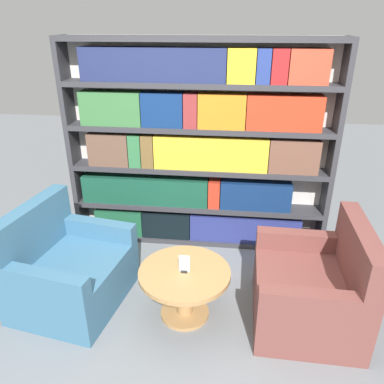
% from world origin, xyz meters
% --- Properties ---
extents(ground_plane, '(14.00, 14.00, 0.00)m').
position_xyz_m(ground_plane, '(0.00, 0.00, 0.00)').
color(ground_plane, slate).
extents(bookshelf, '(2.68, 0.30, 2.13)m').
position_xyz_m(bookshelf, '(-0.01, 1.50, 1.06)').
color(bookshelf, silver).
rests_on(bookshelf, ground_plane).
extents(armchair_left, '(0.95, 1.04, 0.88)m').
position_xyz_m(armchair_left, '(-1.01, 0.37, 0.29)').
color(armchair_left, '#386684').
rests_on(armchair_left, ground_plane).
extents(armchair_right, '(0.83, 0.94, 0.88)m').
position_xyz_m(armchair_right, '(1.04, 0.36, 0.29)').
color(armchair_right, brown).
rests_on(armchair_right, ground_plane).
extents(coffee_table, '(0.74, 0.74, 0.44)m').
position_xyz_m(coffee_table, '(0.01, 0.29, 0.31)').
color(coffee_table, '#AD7F4C').
rests_on(coffee_table, ground_plane).
extents(table_sign, '(0.09, 0.06, 0.14)m').
position_xyz_m(table_sign, '(0.01, 0.29, 0.50)').
color(table_sign, black).
rests_on(table_sign, coffee_table).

